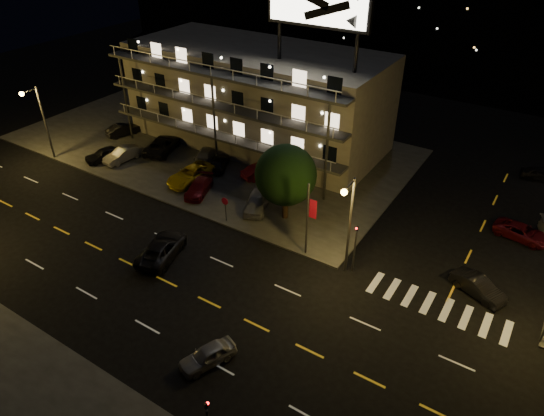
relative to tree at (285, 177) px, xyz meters
The scene contains 24 objects.
ground 12.58m from the tree, 94.74° to the right, with size 140.00×140.00×0.00m, color black.
curb_nw 17.56m from the tree, 151.35° to the left, with size 44.00×24.00×0.15m, color #32322F.
motel 16.32m from the tree, 132.15° to the left, with size 28.00×13.80×18.10m.
streetlight_nw 27.27m from the tree, behind, with size 0.44×1.92×8.00m.
streetlight_nc 8.50m from the tree, 27.28° to the right, with size 0.44×1.92×8.00m.
signal_nw 8.83m from the tree, 22.47° to the right, with size 0.20×0.27×4.60m.
banner_north 5.40m from the tree, 39.74° to the right, with size 0.83×0.16×6.40m.
stop_sign 5.71m from the tree, 140.82° to the right, with size 0.91×0.11×2.61m.
tree is the anchor object (origin of this frame).
lot_car_0 22.04m from the tree, behind, with size 1.64×4.09×1.39m, color black.
lot_car_1 20.37m from the tree, behind, with size 1.48×4.25×1.40m, color gray.
lot_car_2 11.54m from the tree, behind, with size 2.46×5.33×1.48m, color gold.
lot_car_3 9.62m from the tree, behind, with size 1.74×4.28×1.24m, color #530B13.
lot_car_4 4.32m from the tree, behind, with size 1.82×4.52×1.54m, color gray.
lot_car_5 25.67m from the tree, 169.49° to the left, with size 1.41×4.04×1.33m, color black.
lot_car_6 18.79m from the tree, 168.01° to the left, with size 2.55×5.53×1.54m, color black.
lot_car_7 14.09m from the tree, 158.83° to the left, with size 1.79×4.40×1.28m, color gray.
lot_car_8 11.66m from the tree, 158.78° to the left, with size 1.62×4.02×1.37m, color black.
lot_car_9 8.32m from the tree, 139.67° to the left, with size 1.40×4.02×1.32m, color #530B13.
side_car_0 16.94m from the tree, ahead, with size 1.39×4.00×1.32m, color black.
side_car_1 20.03m from the tree, 23.94° to the left, with size 2.03×4.39×1.22m, color #530B13.
side_car_3 26.80m from the tree, 47.87° to the left, with size 1.44×3.57×1.22m, color black.
road_car_east 16.83m from the tree, 75.11° to the right, with size 1.44×3.57×1.22m, color gray.
road_car_west 11.61m from the tree, 118.68° to the right, with size 2.44×5.28×1.47m, color black.
Camera 1 is at (19.08, -18.57, 23.92)m, focal length 32.00 mm.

